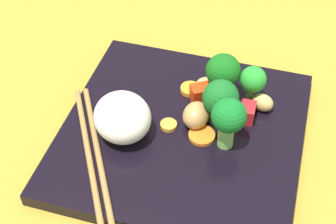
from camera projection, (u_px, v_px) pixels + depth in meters
The scene contains 16 objects.
ground_plane at pixel (182, 144), 63.04cm from camera, with size 110.00×110.00×2.00cm, color #A48729.
square_plate at pixel (182, 134), 61.71cm from camera, with size 28.52×28.52×1.76cm, color black.
rice_mound at pixel (122, 117), 58.78cm from camera, with size 7.27×6.66×5.35cm, color white.
broccoli_floret_0 at pixel (220, 99), 59.39cm from camera, with size 4.35×4.35×6.19cm.
broccoli_floret_1 at pixel (223, 73), 62.32cm from camera, with size 4.34×4.34×6.54cm.
broccoli_floret_2 at pixel (228, 118), 56.56cm from camera, with size 4.05×4.05×6.69cm.
broccoli_floret_3 at pixel (253, 80), 62.06cm from camera, with size 3.31×3.31×5.36cm.
carrot_slice_0 at pixel (169, 124), 61.28cm from camera, with size 2.03×2.03×0.55cm, color orange.
carrot_slice_1 at pixel (191, 89), 65.64cm from camera, with size 2.64×2.64×0.61cm, color orange.
carrot_slice_2 at pixel (202, 135), 60.05cm from camera, with size 3.16×3.16×0.47cm, color orange.
pepper_chunk_0 at pixel (247, 113), 61.53cm from camera, with size 2.45×1.74×2.17cm, color red.
pepper_chunk_1 at pixel (201, 94), 63.81cm from camera, with size 2.43×1.89×2.30cm, color red.
chicken_piece_0 at pixel (206, 85), 65.24cm from camera, with size 2.71×2.21×1.92cm, color tan.
chicken_piece_1 at pixel (196, 115), 60.64cm from camera, with size 3.80×3.15×3.02cm, color #B6874B.
chicken_piece_2 at pixel (263, 102), 62.80cm from camera, with size 2.80×2.16×2.15cm, color tan.
chopstick_pair at pixel (95, 161), 57.19cm from camera, with size 21.81×12.86×0.71cm.
Camera 1 is at (40.56, 8.65, 46.69)cm, focal length 54.14 mm.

